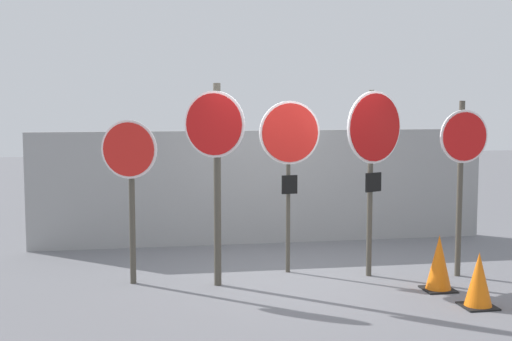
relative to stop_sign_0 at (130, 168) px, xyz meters
name	(u,v)px	position (x,y,z in m)	size (l,w,h in m)	color
ground_plane	(294,277)	(2.06, 0.02, -1.45)	(40.00, 40.00, 0.00)	slate
fence_back	(263,187)	(2.06, 2.21, -0.56)	(7.22, 0.12, 1.79)	gray
stop_sign_0	(130,168)	(0.00, 0.00, 0.00)	(0.67, 0.30, 2.03)	#474238
stop_sign_1	(215,150)	(1.02, -0.26, 0.23)	(0.68, 0.46, 2.47)	#474238
stop_sign_2	(290,146)	(2.04, 0.23, 0.23)	(0.82, 0.15, 2.25)	#474238
stop_sign_3	(374,142)	(3.04, -0.14, 0.29)	(0.84, 0.42, 2.39)	#474238
stop_sign_4	(463,157)	(4.16, -0.34, 0.10)	(0.67, 0.16, 2.26)	#474238
traffic_cone_0	(479,280)	(3.75, -1.64, -1.15)	(0.36, 0.36, 0.61)	black
traffic_cone_1	(439,263)	(3.61, -0.91, -1.12)	(0.37, 0.37, 0.67)	black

